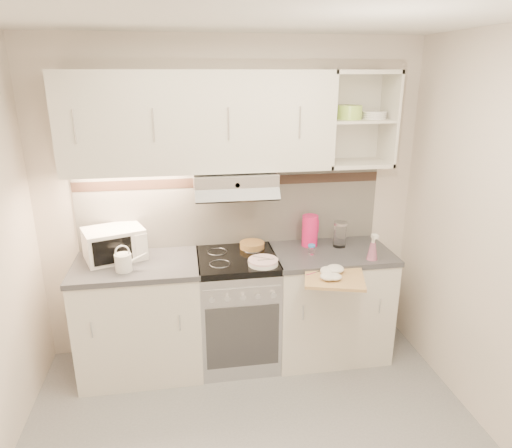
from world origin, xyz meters
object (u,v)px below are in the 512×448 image
object	(u,v)px
microwave	(114,244)
pink_pitcher	(310,231)
spray_bottle	(373,249)
electric_range	(238,309)
plate_stack	(263,262)
cutting_board	(334,278)
glass_jar	(340,234)
watering_can	(124,262)

from	to	relation	value
microwave	pink_pitcher	distance (m)	1.52
spray_bottle	electric_range	bearing A→B (deg)	168.47
microwave	spray_bottle	world-z (taller)	microwave
plate_stack	electric_range	bearing A→B (deg)	133.36
plate_stack	spray_bottle	bearing A→B (deg)	-2.32
spray_bottle	cutting_board	bearing A→B (deg)	-149.30
pink_pitcher	spray_bottle	bearing A→B (deg)	-57.37
glass_jar	watering_can	bearing A→B (deg)	-172.74
microwave	glass_jar	size ratio (longest dim) A/B	2.43
pink_pitcher	plate_stack	bearing A→B (deg)	-158.73
microwave	plate_stack	bearing A→B (deg)	-35.12
electric_range	cutting_board	world-z (taller)	electric_range
pink_pitcher	glass_jar	distance (m)	0.24
plate_stack	glass_jar	xyz separation A→B (m)	(0.67, 0.26, 0.08)
electric_range	microwave	size ratio (longest dim) A/B	1.81
electric_range	cutting_board	xyz separation A→B (m)	(0.63, -0.42, 0.42)
pink_pitcher	cutting_board	world-z (taller)	pink_pitcher
microwave	watering_can	distance (m)	0.27
microwave	spray_bottle	distance (m)	1.93
cutting_board	electric_range	bearing A→B (deg)	162.03
microwave	pink_pitcher	xyz separation A→B (m)	(1.52, 0.02, 0.01)
watering_can	electric_range	bearing A→B (deg)	3.57
watering_can	spray_bottle	size ratio (longest dim) A/B	1.07
electric_range	spray_bottle	xyz separation A→B (m)	(0.99, -0.21, 0.53)
cutting_board	plate_stack	bearing A→B (deg)	168.06
electric_range	glass_jar	bearing A→B (deg)	5.57
electric_range	spray_bottle	world-z (taller)	spray_bottle
watering_can	pink_pitcher	xyz separation A→B (m)	(1.42, 0.27, 0.06)
cutting_board	glass_jar	bearing A→B (deg)	83.50
plate_stack	glass_jar	world-z (taller)	glass_jar
glass_jar	cutting_board	bearing A→B (deg)	-112.40
plate_stack	cutting_board	world-z (taller)	plate_stack
cutting_board	pink_pitcher	bearing A→B (deg)	108.15
electric_range	cutting_board	distance (m)	0.87
electric_range	spray_bottle	distance (m)	1.15
spray_bottle	plate_stack	bearing A→B (deg)	178.27
watering_can	glass_jar	size ratio (longest dim) A/B	1.12
pink_pitcher	cutting_board	distance (m)	0.58
spray_bottle	glass_jar	bearing A→B (deg)	118.13
microwave	glass_jar	distance (m)	1.75
electric_range	plate_stack	size ratio (longest dim) A/B	4.09
watering_can	plate_stack	xyz separation A→B (m)	(0.98, -0.05, -0.05)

